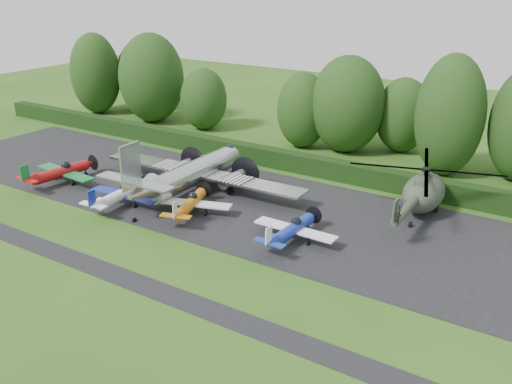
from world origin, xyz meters
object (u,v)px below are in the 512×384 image
Objects in this scene: light_plane_red at (61,172)px; light_plane_orange at (191,203)px; light_plane_white at (121,195)px; helicopter at (424,190)px; light_plane_blue at (292,230)px; transport_plane at (192,173)px.

light_plane_orange is (16.25, 0.82, -0.12)m from light_plane_red.
light_plane_white is 27.43m from helicopter.
light_plane_red is at bearing -179.02° from light_plane_blue.
light_plane_white is (-3.35, -6.38, -0.87)m from transport_plane.
light_plane_orange is 0.48× the size of helicopter.
helicopter reaches higher than light_plane_blue.
light_plane_orange is (3.37, -4.52, -0.90)m from transport_plane.
light_plane_red is 1.11× the size of light_plane_blue.
light_plane_red is at bearing -157.62° from helicopter.
light_plane_white is (9.53, -1.04, -0.09)m from light_plane_red.
transport_plane is 13.96m from light_plane_red.
light_plane_white is at bearing -174.38° from light_plane_blue.
transport_plane is at bearing -159.02° from helicopter.
light_plane_white is at bearing -146.34° from light_plane_orange.
light_plane_orange is (6.72, 1.86, -0.03)m from light_plane_white.
helicopter is at bearing 57.71° from light_plane_blue.
helicopter is at bearing 33.05° from light_plane_white.
light_plane_blue is 13.40m from helicopter.
helicopter is at bearing 15.18° from light_plane_red.
light_plane_orange is at bearing 179.72° from light_plane_blue.
transport_plane is 2.74× the size of light_plane_red.
transport_plane is 14.35m from light_plane_blue.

